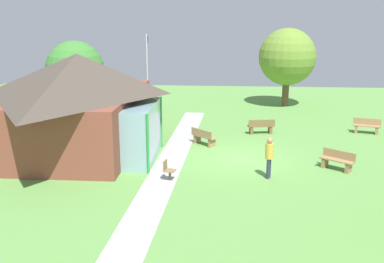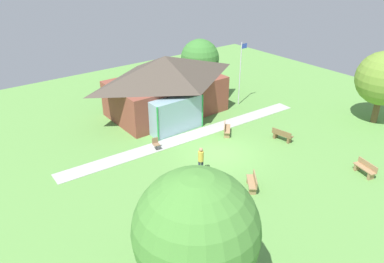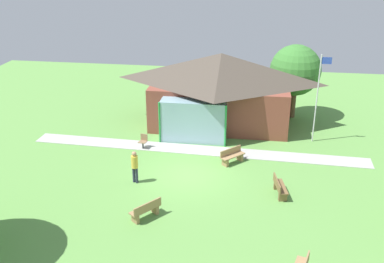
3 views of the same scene
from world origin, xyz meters
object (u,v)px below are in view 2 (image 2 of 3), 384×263
Objects in this scene: visitor_strolling_lawn at (201,158)px; tree_far_east at (384,79)px; tree_behind_pavilion_right at (200,59)px; bench_mid_right at (282,135)px; bench_front_right at (365,169)px; bench_front_center at (252,183)px; patio_chair_west at (156,144)px; tree_lawn_corner at (196,231)px; flagpole at (240,71)px; bench_rear_near_path at (226,129)px; pavilion at (166,85)px.

visitor_strolling_lawn is 0.31× the size of tree_far_east.
tree_behind_pavilion_right is (-7.02, 13.24, -0.23)m from tree_far_east.
bench_mid_right is 9.08m from tree_far_east.
bench_front_right and bench_front_center have the same top height.
patio_chair_west reaches higher than bench_mid_right.
visitor_strolling_lawn reaches higher than patio_chair_west.
flagpole is at bearing 41.71° from tree_lawn_corner.
bench_front_center is at bearing 116.53° from patio_chair_west.
bench_rear_near_path is at bearing 8.91° from bench_front_center.
visitor_strolling_lawn is at bearing 50.30° from tree_lawn_corner.
tree_behind_pavilion_right reaches higher than bench_front_right.
pavilion is 6.34× the size of bench_mid_right.
tree_behind_pavilion_right is (4.96, 1.92, 0.85)m from pavilion.
patio_chair_west is at bearing -143.63° from tree_behind_pavilion_right.
flagpole is 4.28m from tree_behind_pavilion_right.
bench_rear_near_path is 5.49m from patio_chair_west.
tree_far_east is 14.99m from tree_behind_pavilion_right.
pavilion is 5.66× the size of visitor_strolling_lawn.
pavilion is 9.60m from visitor_strolling_lawn.
tree_behind_pavilion_right is (0.62, 16.92, 2.94)m from bench_front_right.
patio_chair_west is 17.63m from tree_far_east.
visitor_strolling_lawn is 0.34× the size of tree_behind_pavilion_right.
bench_front_right is at bearing -17.38° from visitor_strolling_lawn.
visitor_strolling_lawn is at bearing 110.05° from patio_chair_west.
bench_front_right is 17.19m from tree_behind_pavilion_right.
pavilion is 6.31× the size of bench_front_right.
flagpole is 6.32× the size of patio_chair_west.
bench_rear_near_path and bench_front_right have the same top height.
bench_rear_near_path is at bearing 52.75° from visitor_strolling_lawn.
patio_chair_west reaches higher than bench_front_right.
bench_front_center is (-2.15, -11.92, -2.08)m from pavilion.
bench_front_center is 0.26× the size of tree_far_east.
bench_rear_near_path is 14.88m from tree_lawn_corner.
bench_rear_near_path is at bearing -151.83° from bench_mid_right.
tree_lawn_corner is at bearing -167.88° from tree_far_east.
bench_front_right is 0.31× the size of tree_behind_pavilion_right.
bench_mid_right is 7.27m from visitor_strolling_lawn.
tree_far_east is at bearing -43.36° from pavilion.
tree_far_east reaches higher than bench_rear_near_path.
tree_lawn_corner is at bearing -138.29° from flagpole.
bench_mid_right is 0.28× the size of tree_far_east.
bench_mid_right and bench_front_right have the same top height.
tree_far_east is (10.69, -5.42, 3.16)m from bench_rear_near_path.
tree_far_east is (11.98, -11.32, 1.08)m from pavilion.
bench_front_center is 0.25× the size of tree_lawn_corner.
patio_chair_west is (-5.36, 1.16, 0.01)m from bench_rear_near_path.
tree_behind_pavilion_right reaches higher than visitor_strolling_lawn.
bench_rear_near_path is 1.61× the size of patio_chair_west.
pavilion reaches higher than patio_chair_west.
tree_far_east reaches higher than bench_front_center.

